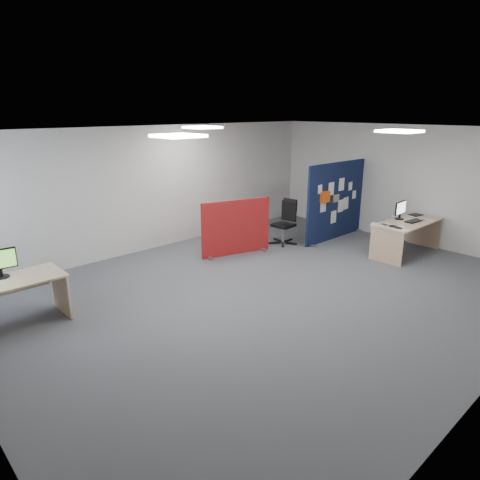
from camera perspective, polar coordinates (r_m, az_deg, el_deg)
floor at (r=7.51m, az=4.35°, el=-6.78°), size 9.00×9.00×0.00m
ceiling at (r=6.88m, az=4.87°, el=14.25°), size 9.00×7.00×0.02m
wall_back at (r=9.73m, az=-10.84°, el=6.84°), size 9.00×0.02×2.70m
wall_right at (r=10.77m, az=21.18°, el=6.96°), size 0.02×7.00×2.70m
ceiling_lights at (r=7.58m, az=2.78°, el=14.32°), size 4.10×4.10×0.04m
navy_divider at (r=10.53m, az=12.78°, el=5.11°), size 2.24×0.30×1.85m
main_desk at (r=9.88m, az=21.16°, el=1.42°), size 1.76×0.78×0.73m
monitor_main at (r=9.90m, az=20.61°, el=3.85°), size 0.45×0.19×0.40m
keyboard at (r=9.85m, az=22.17°, el=2.37°), size 0.47×0.22×0.02m
mouse at (r=9.99m, az=23.07°, el=2.47°), size 0.11×0.08×0.03m
paper_tray at (r=10.47m, az=22.38°, el=3.13°), size 0.32×0.27×0.01m
red_divider at (r=9.17m, az=-0.53°, el=1.63°), size 1.55×0.49×1.20m
second_desk at (r=6.95m, az=-28.42°, el=-6.11°), size 1.45×0.73×0.73m
office_chair at (r=10.01m, az=6.18°, el=2.79°), size 0.66×0.67×1.01m
desk_papers at (r=9.68m, az=20.53°, el=2.23°), size 1.44×0.85×0.00m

